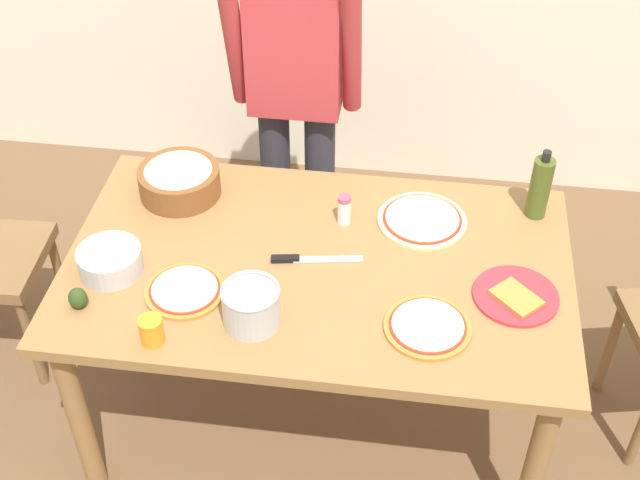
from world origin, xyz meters
The scene contains 15 objects.
ground centered at (0.00, 0.00, 0.00)m, with size 8.00×8.00×0.00m, color brown.
dining_table centered at (0.00, 0.00, 0.67)m, with size 1.60×0.96×0.76m.
person_cook centered at (-0.19, 0.76, 0.94)m, with size 0.49×0.25×1.62m.
pizza_raw_on_board centered at (0.32, 0.24, 0.77)m, with size 0.30×0.30×0.02m.
pizza_cooked_on_tray centered at (0.36, -0.24, 0.77)m, with size 0.26×0.26×0.02m.
pizza_second_cooked centered at (-0.38, -0.19, 0.77)m, with size 0.25×0.25×0.02m.
plate_with_slice centered at (0.61, -0.08, 0.77)m, with size 0.26×0.26×0.02m.
popcorn_bowl centered at (-0.52, 0.29, 0.82)m, with size 0.28×0.28×0.11m.
mixing_bowl_steel centered at (-0.63, -0.12, 0.80)m, with size 0.20×0.20×0.08m.
olive_oil_bottle centered at (0.69, 0.34, 0.87)m, with size 0.07×0.07×0.26m.
steel_pot centered at (-0.16, -0.28, 0.83)m, with size 0.17×0.17×0.13m.
cup_orange centered at (-0.42, -0.39, 0.80)m, with size 0.07×0.07×0.09m, color orange.
salt_shaker centered at (0.06, 0.21, 0.81)m, with size 0.04×0.04×0.11m.
chef_knife centered at (-0.04, 0.00, 0.77)m, with size 0.29×0.07×0.02m.
avocado centered at (-0.68, -0.29, 0.80)m, with size 0.06×0.06×0.07m, color #2D4219.
Camera 1 is at (0.28, -1.97, 2.58)m, focal length 47.85 mm.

